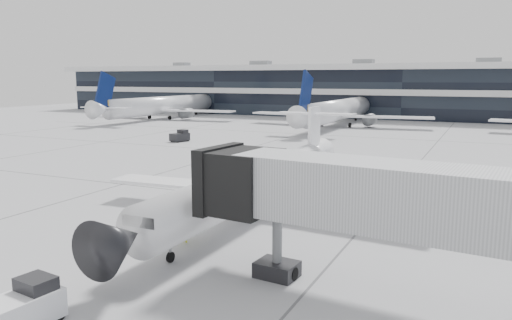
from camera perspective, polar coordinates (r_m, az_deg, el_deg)
The scene contains 10 objects.
ground at distance 35.60m, azimuth -2.55°, elevation -4.24°, with size 220.00×220.00×0.00m, color #939396.
terminal at distance 113.80m, azimuth 17.19°, elevation 7.27°, with size 170.00×22.00×10.00m, color black.
bg_jet_left at distance 105.53m, azimuth -10.33°, elevation 4.68°, with size 32.00×40.00×9.60m, color white, non-canonical shape.
bg_jet_center at distance 89.33m, azimuth 9.44°, elevation 3.87°, with size 32.00×40.00×9.60m, color white, non-canonical shape.
regional_jet at distance 30.71m, azimuth 0.05°, elevation -2.44°, with size 21.23×26.39×6.11m.
jet_bridge at distance 18.61m, azimuth 19.63°, elevation -4.75°, with size 17.16×4.87×5.50m.
ramp_worker at distance 26.02m, azimuth -8.39°, elevation -7.49°, with size 0.63×0.42×1.74m, color yellow.
baggage_tug at distance 19.33m, azimuth -24.92°, elevation -14.91°, with size 1.77×2.65×1.58m.
traffic_cone at distance 51.53m, azimuth -6.44°, elevation 0.25°, with size 0.39×0.39×0.54m.
far_tug at distance 67.07m, azimuth -8.67°, elevation 2.70°, with size 2.05×2.74×1.55m.
Camera 1 is at (16.16, -30.59, 8.38)m, focal length 35.00 mm.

